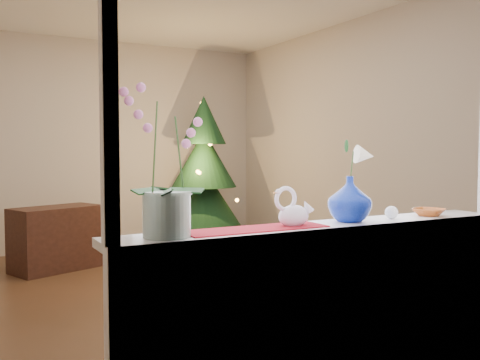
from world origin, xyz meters
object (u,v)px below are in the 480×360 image
object	(u,v)px
xmas_tree	(204,174)
side_table	(57,238)
orchid_pot	(166,161)
blue_vase	(350,195)
swan	(294,207)
amber_dish	(429,213)
paperweight	(391,212)

from	to	relation	value
xmas_tree	side_table	distance (m)	1.92
orchid_pot	side_table	xyz separation A→B (m)	(0.16, 3.81, -0.90)
orchid_pot	blue_vase	distance (m)	1.01
orchid_pot	xmas_tree	xyz separation A→B (m)	(1.97, 3.98, -0.26)
swan	xmas_tree	distance (m)	4.19
orchid_pot	amber_dish	xyz separation A→B (m)	(1.54, -0.01, -0.30)
paperweight	swan	bearing A→B (deg)	179.13
xmas_tree	orchid_pot	bearing A→B (deg)	-116.36
blue_vase	side_table	xyz separation A→B (m)	(-0.83, 3.80, -0.71)
amber_dish	side_table	bearing A→B (deg)	109.80
xmas_tree	side_table	world-z (taller)	xmas_tree
xmas_tree	side_table	size ratio (longest dim) A/B	2.16
blue_vase	amber_dish	world-z (taller)	blue_vase
side_table	paperweight	bearing A→B (deg)	-95.59
orchid_pot	blue_vase	world-z (taller)	orchid_pot
paperweight	side_table	world-z (taller)	paperweight
orchid_pot	xmas_tree	bearing A→B (deg)	63.64
xmas_tree	amber_dish	bearing A→B (deg)	-96.19
blue_vase	xmas_tree	size ratio (longest dim) A/B	0.14
orchid_pot	amber_dish	world-z (taller)	orchid_pot
xmas_tree	paperweight	bearing A→B (deg)	-100.10
swan	blue_vase	bearing A→B (deg)	-8.48
blue_vase	side_table	bearing A→B (deg)	102.37
blue_vase	paperweight	xyz separation A→B (m)	(0.27, -0.02, -0.10)
orchid_pot	amber_dish	bearing A→B (deg)	-0.23
orchid_pot	paperweight	size ratio (longest dim) A/B	9.30
amber_dish	side_table	distance (m)	4.10
orchid_pot	swan	distance (m)	0.68
swan	orchid_pot	bearing A→B (deg)	169.76
xmas_tree	side_table	xyz separation A→B (m)	(-1.81, -0.16, -0.64)
swan	side_table	bearing A→B (deg)	86.47
paperweight	xmas_tree	bearing A→B (deg)	79.90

